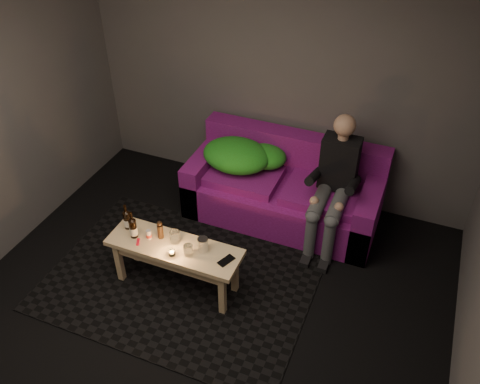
# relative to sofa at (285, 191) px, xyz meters

# --- Properties ---
(floor) EXTENTS (4.50, 4.50, 0.00)m
(floor) POSITION_rel_sofa_xyz_m (-0.24, -1.82, -0.29)
(floor) COLOR black
(floor) RESTS_ON ground
(room) EXTENTS (4.50, 4.50, 4.50)m
(room) POSITION_rel_sofa_xyz_m (-0.24, -1.35, 1.35)
(room) COLOR silver
(room) RESTS_ON ground
(rug) EXTENTS (2.32, 1.69, 0.01)m
(rug) POSITION_rel_sofa_xyz_m (-0.55, -1.24, -0.29)
(rug) COLOR black
(rug) RESTS_ON floor
(sofa) EXTENTS (1.89, 0.85, 0.81)m
(sofa) POSITION_rel_sofa_xyz_m (0.00, 0.00, 0.00)
(sofa) COLOR #6B0E54
(sofa) RESTS_ON floor
(green_blanket) EXTENTS (0.83, 0.57, 0.28)m
(green_blanket) POSITION_rel_sofa_xyz_m (-0.47, -0.01, 0.32)
(green_blanket) COLOR #287715
(green_blanket) RESTS_ON sofa
(person) EXTENTS (0.34, 0.78, 1.26)m
(person) POSITION_rel_sofa_xyz_m (0.50, -0.15, 0.36)
(person) COLOR black
(person) RESTS_ON sofa
(coffee_table) EXTENTS (1.16, 0.37, 0.47)m
(coffee_table) POSITION_rel_sofa_xyz_m (-0.55, -1.29, 0.09)
(coffee_table) COLOR #EFBE8C
(coffee_table) RESTS_ON rug
(beer_bottle_a) EXTENTS (0.06, 0.06, 0.25)m
(beer_bottle_a) POSITION_rel_sofa_xyz_m (-1.03, -1.24, 0.27)
(beer_bottle_a) COLOR black
(beer_bottle_a) RESTS_ON coffee_table
(beer_bottle_b) EXTENTS (0.07, 0.07, 0.26)m
(beer_bottle_b) POSITION_rel_sofa_xyz_m (-0.92, -1.32, 0.28)
(beer_bottle_b) COLOR black
(beer_bottle_b) RESTS_ON coffee_table
(salt_shaker) EXTENTS (0.04, 0.04, 0.09)m
(salt_shaker) POSITION_rel_sofa_xyz_m (-0.79, -1.29, 0.22)
(salt_shaker) COLOR silver
(salt_shaker) RESTS_ON coffee_table
(pepper_mill) EXTENTS (0.07, 0.07, 0.13)m
(pepper_mill) POSITION_rel_sofa_xyz_m (-0.70, -1.25, 0.25)
(pepper_mill) COLOR black
(pepper_mill) RESTS_ON coffee_table
(tumbler_back) EXTENTS (0.10, 0.10, 0.10)m
(tumbler_back) POSITION_rel_sofa_xyz_m (-0.57, -1.24, 0.23)
(tumbler_back) COLOR white
(tumbler_back) RESTS_ON coffee_table
(tealight) EXTENTS (0.06, 0.06, 0.04)m
(tealight) POSITION_rel_sofa_xyz_m (-0.51, -1.40, 0.20)
(tealight) COLOR white
(tealight) RESTS_ON coffee_table
(tumbler_front) EXTENTS (0.10, 0.10, 0.10)m
(tumbler_front) POSITION_rel_sofa_xyz_m (-0.39, -1.34, 0.23)
(tumbler_front) COLOR white
(tumbler_front) RESTS_ON coffee_table
(steel_cup) EXTENTS (0.11, 0.11, 0.12)m
(steel_cup) POSITION_rel_sofa_xyz_m (-0.30, -1.25, 0.24)
(steel_cup) COLOR #BBBDC2
(steel_cup) RESTS_ON coffee_table
(smartphone) EXTENTS (0.12, 0.16, 0.01)m
(smartphone) POSITION_rel_sofa_xyz_m (-0.08, -1.29, 0.18)
(smartphone) COLOR black
(smartphone) RESTS_ON coffee_table
(red_lighter) EXTENTS (0.05, 0.08, 0.01)m
(red_lighter) POSITION_rel_sofa_xyz_m (-0.85, -1.37, 0.19)
(red_lighter) COLOR red
(red_lighter) RESTS_ON coffee_table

